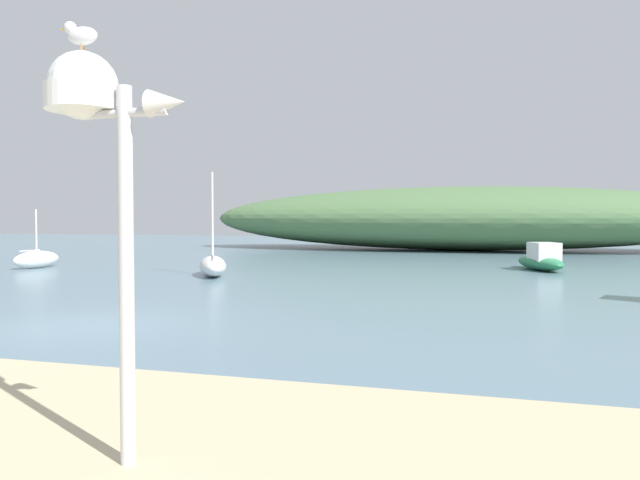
# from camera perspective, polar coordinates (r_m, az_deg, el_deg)

# --- Properties ---
(ground_plane) EXTENTS (120.00, 120.00, 0.00)m
(ground_plane) POSITION_cam_1_polar(r_m,az_deg,el_deg) (13.03, -21.06, -7.61)
(ground_plane) COLOR slate
(distant_hill) EXTENTS (36.00, 10.75, 4.37)m
(distant_hill) POSITION_cam_1_polar(r_m,az_deg,el_deg) (42.51, 13.19, 2.02)
(distant_hill) COLOR #517547
(distant_hill) RESTS_ON ground
(mast_structure) EXTENTS (1.19, 0.59, 3.28)m
(mast_structure) POSITION_cam_1_polar(r_m,az_deg,el_deg) (5.16, -20.71, 10.79)
(mast_structure) COLOR silver
(mast_structure) RESTS_ON beach_sand
(seagull_on_radar) EXTENTS (0.35, 0.12, 0.24)m
(seagull_on_radar) POSITION_cam_1_polar(r_m,az_deg,el_deg) (5.37, -21.84, 17.73)
(seagull_on_radar) COLOR orange
(seagull_on_radar) RESTS_ON mast_structure
(motorboat_far_right) EXTENTS (2.32, 3.87, 1.17)m
(motorboat_far_right) POSITION_cam_1_polar(r_m,az_deg,el_deg) (26.71, 20.31, -1.78)
(motorboat_far_right) COLOR #287A4C
(motorboat_far_right) RESTS_ON ground
(sailboat_west_reach) EXTENTS (0.84, 2.54, 2.57)m
(sailboat_west_reach) POSITION_cam_1_polar(r_m,az_deg,el_deg) (28.91, -25.37, -1.66)
(sailboat_west_reach) COLOR white
(sailboat_west_reach) RESTS_ON ground
(sailboat_off_point) EXTENTS (2.39, 3.33, 3.90)m
(sailboat_off_point) POSITION_cam_1_polar(r_m,az_deg,el_deg) (22.86, -10.18, -2.41)
(sailboat_off_point) COLOR white
(sailboat_off_point) RESTS_ON ground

